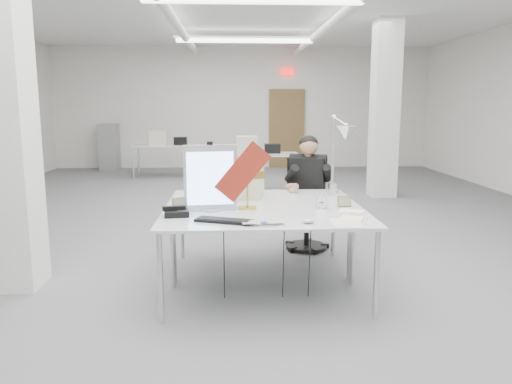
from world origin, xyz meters
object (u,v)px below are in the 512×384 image
seated_person (308,174)px  bankers_lamp (247,188)px  architect_lamp (338,149)px  monitor (210,178)px  office_chair (307,200)px  desk_main (266,218)px  beige_monitor (245,181)px  desk_phone (177,213)px  laptop (264,224)px

seated_person → bankers_lamp: 1.41m
seated_person → architect_lamp: size_ratio=0.95×
monitor → bankers_lamp: 0.35m
seated_person → office_chair: bearing=109.2°
monitor → office_chair: bearing=43.6°
seated_person → bankers_lamp: (-0.73, -1.20, 0.04)m
seated_person → monitor: size_ratio=1.63×
desk_main → monitor: 0.63m
office_chair → bankers_lamp: (-0.73, -1.25, 0.35)m
desk_main → architect_lamp: architect_lamp is taller
office_chair → beige_monitor: 1.07m
desk_main → monitor: (-0.47, 0.27, 0.30)m
beige_monitor → architect_lamp: 0.98m
desk_phone → architect_lamp: 1.73m
laptop → bankers_lamp: 0.69m
desk_main → seated_person: (0.58, 1.53, 0.16)m
desk_main → seated_person: bearing=69.1°
office_chair → monitor: monitor is taller
office_chair → monitor: 1.75m
bankers_lamp → laptop: bearing=-94.4°
seated_person → monitor: (-1.06, -1.26, 0.15)m
architect_lamp → office_chair: bearing=90.5°
office_chair → laptop: office_chair is taller
laptop → bankers_lamp: bankers_lamp is taller
architect_lamp → seated_person: bearing=91.2°
desk_main → monitor: bearing=150.3°
office_chair → monitor: (-1.06, -1.31, 0.46)m
desk_main → desk_phone: 0.76m
architect_lamp → laptop: bearing=-137.8°
monitor → laptop: monitor is taller
laptop → bankers_lamp: (-0.11, 0.66, 0.17)m
laptop → desk_phone: size_ratio=1.63×
monitor → laptop: bearing=-61.3°
laptop → architect_lamp: 1.42m
laptop → desk_main: bearing=76.4°
laptop → seated_person: bearing=64.9°
bankers_lamp → desk_phone: bankers_lamp is taller
desk_phone → beige_monitor: size_ratio=0.59×
monitor → bankers_lamp: bearing=3.1°
monitor → desk_phone: monitor is taller
architect_lamp → bankers_lamp: bearing=-166.3°
seated_person → beige_monitor: bearing=-119.6°
monitor → seated_person: bearing=42.5°
office_chair → desk_phone: 2.04m
desk_phone → architect_lamp: (1.51, 0.69, 0.47)m
desk_phone → bankers_lamp: bearing=16.6°
beige_monitor → office_chair: bearing=53.7°
desk_main → bankers_lamp: bankers_lamp is taller
desk_main → architect_lamp: size_ratio=1.81×
office_chair → architect_lamp: 1.08m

